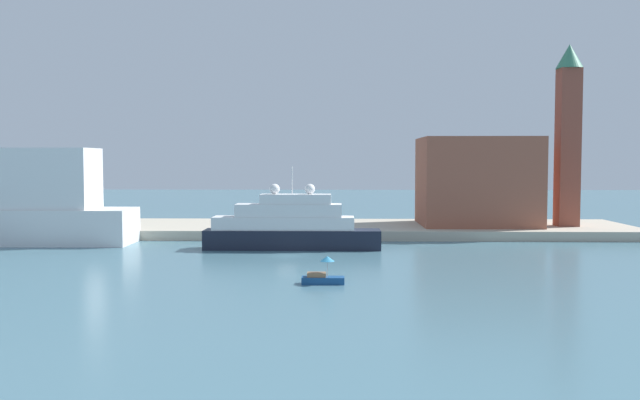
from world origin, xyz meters
name	(u,v)px	position (x,y,z in m)	size (l,w,h in m)	color
ground	(287,256)	(0.00, 0.00, 0.00)	(400.00, 400.00, 0.00)	slate
quay_dock	(299,229)	(0.00, 27.13, 0.75)	(110.00, 22.27, 1.50)	#B7AD99
large_yacht	(290,227)	(-0.07, 6.83, 3.06)	(24.24, 4.29, 11.44)	black
small_motorboat	(323,276)	(5.00, -19.39, 0.80)	(4.22, 1.46, 2.76)	navy
work_barge	(106,242)	(-27.04, 10.60, 0.49)	(6.43, 1.49, 0.97)	silver
harbor_building	(477,181)	(29.73, 27.10, 8.76)	(18.72, 15.18, 14.52)	#93513D
bell_tower	(568,129)	(44.06, 25.47, 17.34)	(4.34, 4.34, 29.52)	brown
parked_car	(230,222)	(-11.01, 23.57, 2.13)	(4.04, 1.67, 1.45)	silver
person_figure	(260,222)	(-6.05, 22.43, 2.30)	(0.36, 0.36, 1.72)	#4C4C4C
mooring_bollard	(282,228)	(-1.97, 17.20, 1.92)	(0.44, 0.44, 0.84)	black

